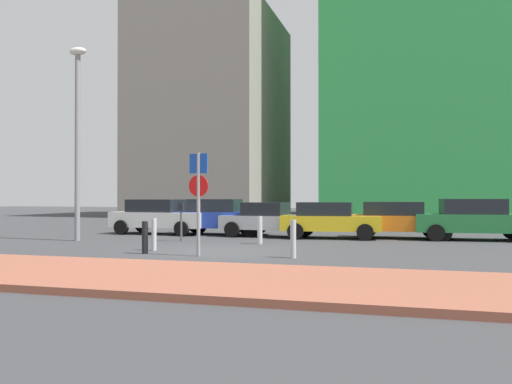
{
  "coord_description": "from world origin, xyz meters",
  "views": [
    {
      "loc": [
        5.52,
        -15.12,
        1.67
      ],
      "look_at": [
        0.63,
        1.83,
        1.83
      ],
      "focal_mm": 36.75,
      "sensor_mm": 36.0,
      "label": 1
    }
  ],
  "objects": [
    {
      "name": "parked_car_green",
      "position": [
        8.0,
        6.5,
        0.82
      ],
      "size": [
        4.6,
        2.22,
        1.59
      ],
      "color": "#237238",
      "rests_on": "ground"
    },
    {
      "name": "parking_meter",
      "position": [
        -2.62,
        2.96,
        0.92
      ],
      "size": [
        0.18,
        0.14,
        1.43
      ],
      "color": "#4C4C51",
      "rests_on": "ground"
    },
    {
      "name": "parked_car_silver",
      "position": [
        -0.02,
        5.99,
        0.73
      ],
      "size": [
        4.04,
        2.08,
        1.43
      ],
      "color": "#B7BABF",
      "rests_on": "ground"
    },
    {
      "name": "sidewalk_brick",
      "position": [
        0.0,
        -5.58,
        0.07
      ],
      "size": [
        40.0,
        3.95,
        0.14
      ],
      "primitive_type": "cube",
      "color": "#93513D",
      "rests_on": "ground"
    },
    {
      "name": "building_colorful_midrise",
      "position": [
        8.45,
        31.87,
        14.35
      ],
      "size": [
        18.56,
        16.09,
        28.7
      ],
      "primitive_type": "cube",
      "color": "green",
      "rests_on": "ground"
    },
    {
      "name": "traffic_bollard_mid",
      "position": [
        -1.85,
        -1.3,
        0.47
      ],
      "size": [
        0.18,
        0.18,
        0.95
      ],
      "primitive_type": "cylinder",
      "color": "black",
      "rests_on": "ground"
    },
    {
      "name": "parked_car_blue",
      "position": [
        -2.38,
        6.56,
        0.8
      ],
      "size": [
        4.53,
        2.22,
        1.56
      ],
      "color": "#1E389E",
      "rests_on": "ground"
    },
    {
      "name": "parking_sign_post",
      "position": [
        -0.1,
        -1.46,
        1.83
      ],
      "size": [
        0.6,
        0.1,
        2.91
      ],
      "color": "gray",
      "rests_on": "ground"
    },
    {
      "name": "parked_car_white",
      "position": [
        -5.1,
        6.14,
        0.8
      ],
      "size": [
        4.41,
        2.12,
        1.55
      ],
      "color": "white",
      "rests_on": "ground"
    },
    {
      "name": "building_under_construction",
      "position": [
        -10.77,
        28.0,
        8.75
      ],
      "size": [
        10.74,
        13.99,
        17.5
      ],
      "primitive_type": "cube",
      "color": "gray",
      "rests_on": "ground"
    },
    {
      "name": "traffic_bollard_far",
      "position": [
        2.55,
        -1.17,
        0.52
      ],
      "size": [
        0.16,
        0.16,
        1.04
      ],
      "primitive_type": "cylinder",
      "color": "#B7B7BC",
      "rests_on": "ground"
    },
    {
      "name": "traffic_bollard_edge",
      "position": [
        -2.0,
        -0.43,
        0.5
      ],
      "size": [
        0.15,
        0.15,
        1.0
      ],
      "primitive_type": "cylinder",
      "color": "#B7B7BC",
      "rests_on": "ground"
    },
    {
      "name": "street_lamp",
      "position": [
        -6.47,
        2.03,
        4.3
      ],
      "size": [
        0.7,
        0.36,
        7.34
      ],
      "color": "gray",
      "rests_on": "ground"
    },
    {
      "name": "parked_car_yellow",
      "position": [
        2.54,
        5.87,
        0.76
      ],
      "size": [
        4.02,
        2.19,
        1.45
      ],
      "color": "gold",
      "rests_on": "ground"
    },
    {
      "name": "parked_car_orange",
      "position": [
        5.31,
        6.62,
        0.78
      ],
      "size": [
        4.18,
        2.04,
        1.46
      ],
      "color": "orange",
      "rests_on": "ground"
    },
    {
      "name": "traffic_bollard_near",
      "position": [
        0.53,
        2.68,
        0.49
      ],
      "size": [
        0.18,
        0.18,
        0.98
      ],
      "primitive_type": "cylinder",
      "color": "#B7B7BC",
      "rests_on": "ground"
    },
    {
      "name": "ground_plane",
      "position": [
        0.0,
        0.0,
        0.0
      ],
      "size": [
        120.0,
        120.0,
        0.0
      ],
      "primitive_type": "plane",
      "color": "#38383A"
    }
  ]
}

